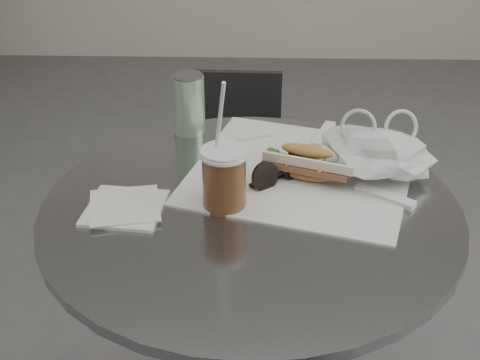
{
  "coord_description": "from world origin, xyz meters",
  "views": [
    {
      "loc": [
        0.01,
        -0.81,
        1.39
      ],
      "look_at": [
        -0.02,
        0.21,
        0.79
      ],
      "focal_mm": 50.0,
      "sensor_mm": 36.0,
      "label": 1
    }
  ],
  "objects_px": {
    "chair_far": "(235,195)",
    "drink_can": "(189,104)",
    "iced_coffee": "(224,177)",
    "cafe_table": "(250,321)",
    "sunglasses": "(279,173)",
    "banh_mi": "(306,163)"
  },
  "relations": [
    {
      "from": "cafe_table",
      "to": "banh_mi",
      "type": "distance_m",
      "value": 0.34
    },
    {
      "from": "iced_coffee",
      "to": "sunglasses",
      "type": "xyz_separation_m",
      "value": [
        0.1,
        0.08,
        -0.04
      ]
    },
    {
      "from": "cafe_table",
      "to": "drink_can",
      "type": "relative_size",
      "value": 5.77
    },
    {
      "from": "chair_far",
      "to": "sunglasses",
      "type": "distance_m",
      "value": 0.83
    },
    {
      "from": "banh_mi",
      "to": "cafe_table",
      "type": "bearing_deg",
      "value": -117.87
    },
    {
      "from": "cafe_table",
      "to": "iced_coffee",
      "type": "xyz_separation_m",
      "value": [
        -0.05,
        -0.0,
        0.33
      ]
    },
    {
      "from": "chair_far",
      "to": "drink_can",
      "type": "height_order",
      "value": "drink_can"
    },
    {
      "from": "sunglasses",
      "to": "iced_coffee",
      "type": "bearing_deg",
      "value": -176.32
    },
    {
      "from": "chair_far",
      "to": "banh_mi",
      "type": "xyz_separation_m",
      "value": [
        0.16,
        -0.66,
        0.48
      ]
    },
    {
      "from": "chair_far",
      "to": "drink_can",
      "type": "relative_size",
      "value": 4.97
    },
    {
      "from": "cafe_table",
      "to": "banh_mi",
      "type": "xyz_separation_m",
      "value": [
        0.1,
        0.1,
        0.31
      ]
    },
    {
      "from": "cafe_table",
      "to": "sunglasses",
      "type": "height_order",
      "value": "sunglasses"
    },
    {
      "from": "banh_mi",
      "to": "iced_coffee",
      "type": "distance_m",
      "value": 0.18
    },
    {
      "from": "sunglasses",
      "to": "drink_can",
      "type": "xyz_separation_m",
      "value": [
        -0.19,
        0.22,
        0.04
      ]
    },
    {
      "from": "banh_mi",
      "to": "chair_far",
      "type": "bearing_deg",
      "value": 123.21
    },
    {
      "from": "banh_mi",
      "to": "iced_coffee",
      "type": "relative_size",
      "value": 0.89
    },
    {
      "from": "iced_coffee",
      "to": "drink_can",
      "type": "relative_size",
      "value": 1.86
    },
    {
      "from": "sunglasses",
      "to": "cafe_table",
      "type": "bearing_deg",
      "value": -158.68
    },
    {
      "from": "iced_coffee",
      "to": "drink_can",
      "type": "distance_m",
      "value": 0.31
    },
    {
      "from": "iced_coffee",
      "to": "drink_can",
      "type": "height_order",
      "value": "iced_coffee"
    },
    {
      "from": "banh_mi",
      "to": "sunglasses",
      "type": "relative_size",
      "value": 1.87
    },
    {
      "from": "sunglasses",
      "to": "drink_can",
      "type": "height_order",
      "value": "drink_can"
    }
  ]
}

